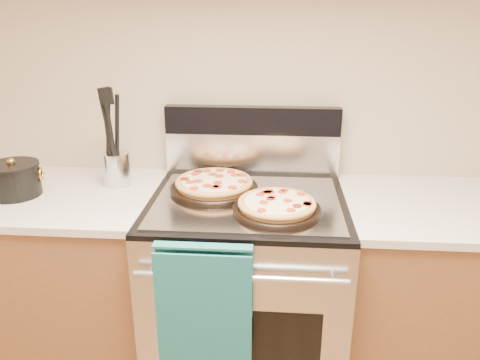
# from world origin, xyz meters

# --- Properties ---
(wall_back) EXTENTS (4.00, 0.00, 4.00)m
(wall_back) POSITION_xyz_m (0.00, 2.00, 1.35)
(wall_back) COLOR #C7AB8F
(wall_back) RESTS_ON ground
(range_body) EXTENTS (0.76, 0.68, 0.90)m
(range_body) POSITION_xyz_m (0.00, 1.65, 0.45)
(range_body) COLOR #B7B7BC
(range_body) RESTS_ON ground
(oven_window) EXTENTS (0.56, 0.01, 0.40)m
(oven_window) POSITION_xyz_m (0.00, 1.31, 0.45)
(oven_window) COLOR black
(oven_window) RESTS_ON range_body
(cooktop) EXTENTS (0.76, 0.68, 0.02)m
(cooktop) POSITION_xyz_m (0.00, 1.65, 0.91)
(cooktop) COLOR black
(cooktop) RESTS_ON range_body
(backsplash_lower) EXTENTS (0.76, 0.06, 0.18)m
(backsplash_lower) POSITION_xyz_m (0.00, 1.96, 1.01)
(backsplash_lower) COLOR silver
(backsplash_lower) RESTS_ON cooktop
(backsplash_upper) EXTENTS (0.76, 0.06, 0.12)m
(backsplash_upper) POSITION_xyz_m (0.00, 1.96, 1.16)
(backsplash_upper) COLOR black
(backsplash_upper) RESTS_ON backsplash_lower
(oven_handle) EXTENTS (0.70, 0.03, 0.03)m
(oven_handle) POSITION_xyz_m (0.00, 1.27, 0.80)
(oven_handle) COLOR silver
(oven_handle) RESTS_ON range_body
(dish_towel) EXTENTS (0.32, 0.05, 0.42)m
(dish_towel) POSITION_xyz_m (-0.12, 1.27, 0.70)
(dish_towel) COLOR #177664
(dish_towel) RESTS_ON oven_handle
(foil_sheet) EXTENTS (0.70, 0.55, 0.01)m
(foil_sheet) POSITION_xyz_m (0.00, 1.62, 0.92)
(foil_sheet) COLOR gray
(foil_sheet) RESTS_ON cooktop
(cabinet_left) EXTENTS (1.00, 0.62, 0.88)m
(cabinet_left) POSITION_xyz_m (-0.88, 1.68, 0.44)
(cabinet_left) COLOR brown
(cabinet_left) RESTS_ON ground
(countertop_left) EXTENTS (1.02, 0.64, 0.03)m
(countertop_left) POSITION_xyz_m (-0.88, 1.68, 0.90)
(countertop_left) COLOR beige
(countertop_left) RESTS_ON cabinet_left
(cabinet_right) EXTENTS (1.00, 0.62, 0.88)m
(cabinet_right) POSITION_xyz_m (0.88, 1.68, 0.44)
(cabinet_right) COLOR brown
(cabinet_right) RESTS_ON ground
(countertop_right) EXTENTS (1.02, 0.64, 0.03)m
(countertop_right) POSITION_xyz_m (0.88, 1.68, 0.90)
(countertop_right) COLOR beige
(countertop_right) RESTS_ON cabinet_right
(pepperoni_pizza_back) EXTENTS (0.35, 0.35, 0.05)m
(pepperoni_pizza_back) POSITION_xyz_m (-0.14, 1.72, 0.95)
(pepperoni_pizza_back) COLOR #BD7B39
(pepperoni_pizza_back) RESTS_ON foil_sheet
(pepperoni_pizza_front) EXTENTS (0.35, 0.35, 0.04)m
(pepperoni_pizza_front) POSITION_xyz_m (0.11, 1.53, 0.95)
(pepperoni_pizza_front) COLOR #BD7B39
(pepperoni_pizza_front) RESTS_ON foil_sheet
(utensil_crock) EXTENTS (0.13, 0.13, 0.14)m
(utensil_crock) POSITION_xyz_m (-0.56, 1.79, 0.98)
(utensil_crock) COLOR silver
(utensil_crock) RESTS_ON countertop_left
(saucepan) EXTENTS (0.24, 0.24, 0.12)m
(saucepan) POSITION_xyz_m (-0.93, 1.64, 0.97)
(saucepan) COLOR black
(saucepan) RESTS_ON countertop_left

